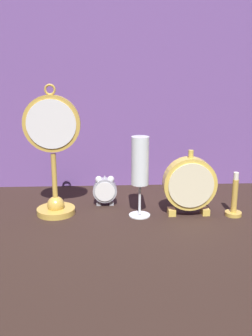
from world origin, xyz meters
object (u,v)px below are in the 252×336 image
Objects in this scene: mantel_clock_silver at (190,184)px; brass_candlestick at (234,202)px; pocket_watch_on_stand at (53,157)px; champagne_flute at (140,166)px; alarm_clock_twin_bell at (105,189)px.

brass_candlestick is (0.12, -0.01, -0.05)m from mantel_clock_silver.
mantel_clock_silver is 0.13m from brass_candlestick.
champagne_flute is at bearing -6.61° from pocket_watch_on_stand.
brass_candlestick is (0.26, -0.01, -0.10)m from champagne_flute.
pocket_watch_on_stand is 0.23m from champagne_flute.
alarm_clock_twin_bell is at bearing 159.83° from mantel_clock_silver.
alarm_clock_twin_bell is 0.16m from champagne_flute.
pocket_watch_on_stand reaches higher than alarm_clock_twin_bell.
mantel_clock_silver is at bearing 0.09° from champagne_flute.
alarm_clock_twin_bell is at bearing 164.87° from brass_candlestick.
mantel_clock_silver is 0.83× the size of champagne_flute.
pocket_watch_on_stand reaches higher than brass_candlestick.
pocket_watch_on_stand is 0.19m from alarm_clock_twin_bell.
champagne_flute is 1.79× the size of brass_candlestick.
pocket_watch_on_stand is 1.94× the size of mantel_clock_silver.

